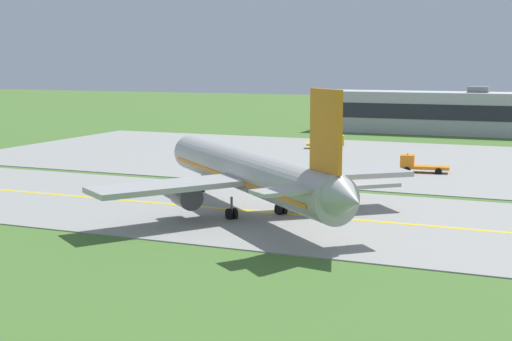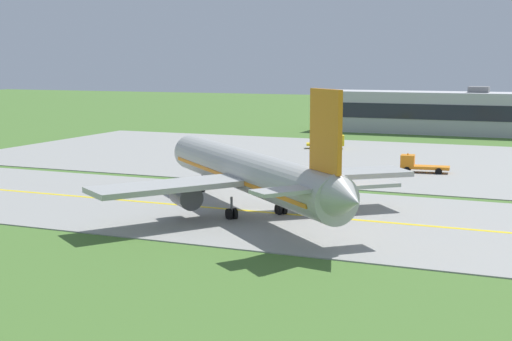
% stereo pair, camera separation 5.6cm
% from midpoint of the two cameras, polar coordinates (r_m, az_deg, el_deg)
% --- Properties ---
extents(ground_plane, '(500.00, 500.00, 0.00)m').
position_cam_midpoint_polar(ground_plane, '(72.11, -0.01, -3.30)').
color(ground_plane, '#47702D').
extents(taxiway_strip, '(240.00, 28.00, 0.10)m').
position_cam_midpoint_polar(taxiway_strip, '(72.10, -0.01, -3.27)').
color(taxiway_strip, gray).
rests_on(taxiway_strip, ground).
extents(apron_pad, '(140.00, 52.00, 0.10)m').
position_cam_midpoint_polar(apron_pad, '(109.54, 13.35, 0.56)').
color(apron_pad, gray).
rests_on(apron_pad, ground).
extents(taxiway_centreline, '(220.00, 0.60, 0.01)m').
position_cam_midpoint_polar(taxiway_centreline, '(72.09, -0.01, -3.22)').
color(taxiway_centreline, yellow).
rests_on(taxiway_centreline, taxiway_strip).
extents(airplane_lead, '(31.88, 30.55, 12.70)m').
position_cam_midpoint_polar(airplane_lead, '(70.45, -0.48, -0.17)').
color(airplane_lead, '#ADADA8').
rests_on(airplane_lead, ground).
extents(service_truck_baggage, '(6.72, 3.97, 2.59)m').
position_cam_midpoint_polar(service_truck_baggage, '(124.90, 5.91, 2.23)').
color(service_truck_baggage, yellow).
rests_on(service_truck_baggage, ground).
extents(service_truck_fuel, '(6.59, 2.89, 2.59)m').
position_cam_midpoint_polar(service_truck_fuel, '(99.84, 12.48, 0.49)').
color(service_truck_fuel, orange).
rests_on(service_truck_fuel, ground).
extents(terminal_building, '(46.67, 10.21, 9.81)m').
position_cam_midpoint_polar(terminal_building, '(156.33, 13.56, 4.45)').
color(terminal_building, '#B2B2B7').
rests_on(terminal_building, ground).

